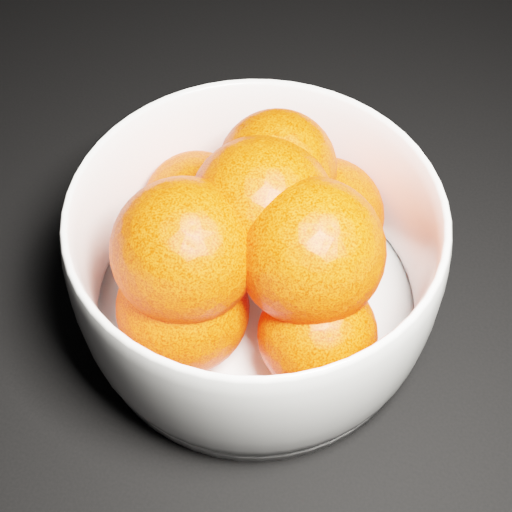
% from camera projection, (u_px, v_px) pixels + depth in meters
% --- Properties ---
extents(bowl, '(0.25, 0.25, 0.12)m').
position_uv_depth(bowl, '(256.00, 261.00, 0.48)').
color(bowl, white).
rests_on(bowl, ground).
extents(orange_pile, '(0.19, 0.19, 0.14)m').
position_uv_depth(orange_pile, '(256.00, 241.00, 0.47)').
color(orange_pile, '#F93106').
rests_on(orange_pile, bowl).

